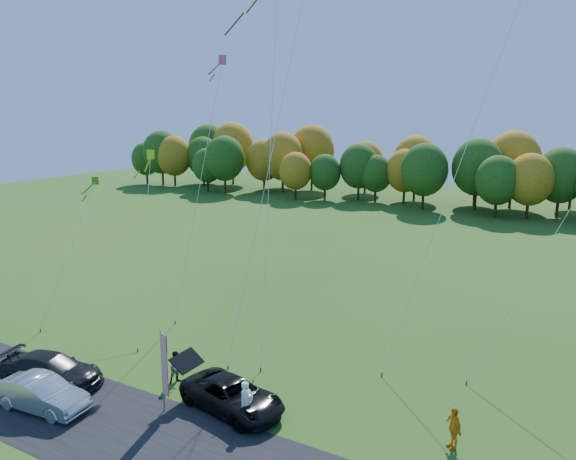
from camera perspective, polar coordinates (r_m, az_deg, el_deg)
The scene contains 17 objects.
ground at distance 27.15m, azimuth -6.66°, elevation -17.02°, with size 160.00×160.00×0.00m, color #205015.
asphalt_strip at distance 24.54m, azimuth -12.63°, elevation -20.71°, with size 90.00×6.00×0.01m, color black.
tree_line at distance 76.36m, azimuth 18.80°, elevation 1.65°, with size 116.00×12.00×10.00m, color #1E4711, non-canonical shape.
black_suv at distance 26.19m, azimuth -5.67°, elevation -16.38°, with size 2.37×5.14×1.43m, color black.
silver_sedan at distance 28.37m, azimuth -23.79°, elevation -14.99°, with size 1.58×4.53×1.49m, color silver.
dark_truck_a at distance 30.49m, azimuth -22.90°, elevation -12.95°, with size 2.10×5.17×1.50m, color black.
person_tailgate_a at distance 24.98m, azimuth -4.23°, elevation -17.17°, with size 0.72×0.47×1.96m, color white.
person_tailgate_b at distance 28.86m, azimuth -11.25°, elevation -13.49°, with size 0.79×0.62×1.63m, color gray.
person_east at distance 24.43m, azimuth 16.47°, elevation -18.69°, with size 1.03×0.43×1.76m, color orange.
feather_flag at distance 25.70m, azimuth -12.48°, elevation -13.13°, with size 0.49×0.21×3.85m.
kite_delta_blue at distance 31.87m, azimuth -1.83°, elevation 8.53°, with size 6.13×10.44×23.33m.
kite_parafoil_orange at distance 31.97m, azimuth 18.29°, elevation 9.77°, with size 6.65×13.16×24.81m.
kite_delta_red at distance 31.88m, azimuth -1.01°, elevation 11.35°, with size 2.44×11.17×23.97m.
kite_diamond_yellow at distance 35.27m, azimuth -14.35°, elevation -1.28°, with size 5.42×7.42×10.85m.
kite_diamond_green at distance 38.34m, azimuth -21.30°, elevation -1.89°, with size 1.50×6.34×9.06m.
kite_diamond_white at distance 29.58m, azimuth 24.00°, elevation -3.17°, with size 5.43×5.19×12.26m.
kite_diamond_pink at distance 37.07m, azimuth -8.94°, elevation 4.66°, with size 1.51×7.45×17.10m.
Camera 1 is at (14.40, -18.81, 13.26)m, focal length 35.00 mm.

